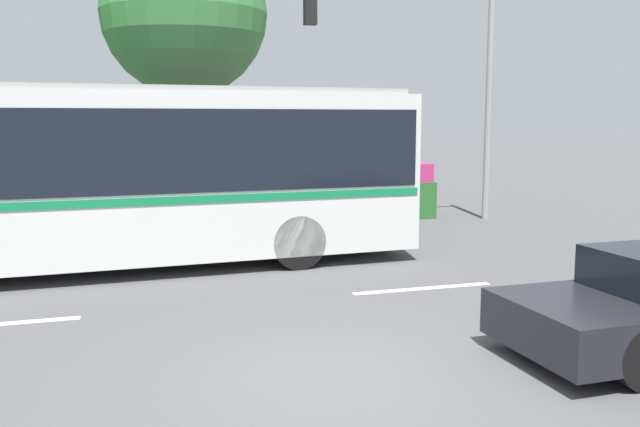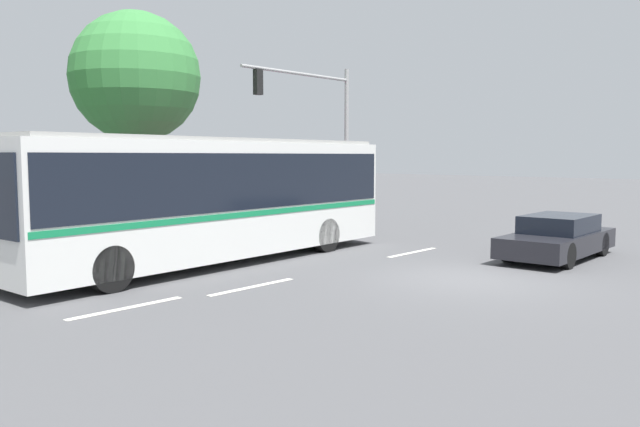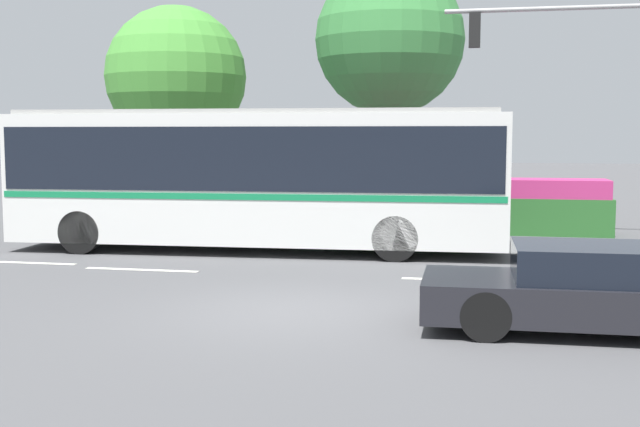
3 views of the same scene
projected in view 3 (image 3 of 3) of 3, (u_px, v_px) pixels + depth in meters
The scene contains 10 objects.
ground_plane at pixel (295, 311), 12.30m from camera, with size 140.00×140.00×0.00m, color #4C4C4F.
city_bus at pixel (256, 171), 18.60m from camera, with size 11.62×3.11×3.31m.
sedan_foreground at pixel (591, 290), 10.92m from camera, with size 4.57×1.85×1.21m.
traffic_light_pole at pixel (612, 75), 20.19m from camera, with size 5.89×0.24×6.43m.
flowering_hedge at pixel (459, 205), 22.41m from camera, with size 8.23×1.46×1.52m.
street_tree_left at pixel (176, 77), 27.58m from camera, with size 4.88×4.88×7.21m.
street_tree_centre at pixel (390, 40), 24.81m from camera, with size 4.68×4.68×8.05m.
lane_stripe_near at pixel (142, 270), 16.02m from camera, with size 2.40×0.16×0.01m, color silver.
lane_stripe_mid at pixel (24, 263), 16.92m from camera, with size 2.40×0.16×0.01m, color silver.
lane_stripe_far at pixel (466, 280), 14.84m from camera, with size 2.40×0.16×0.01m, color silver.
Camera 3 is at (2.77, -11.78, 2.71)m, focal length 44.43 mm.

